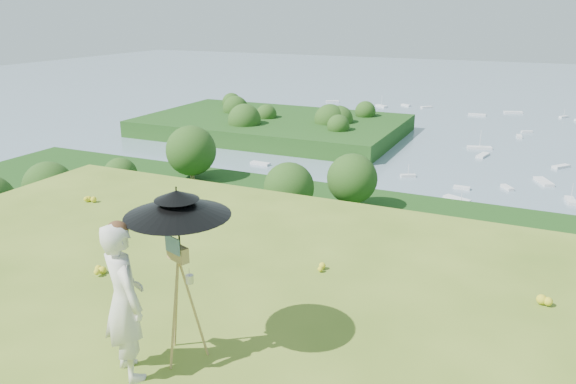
% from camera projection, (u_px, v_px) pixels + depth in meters
% --- Properties ---
extents(shoreline_tier, '(170.00, 28.00, 8.00)m').
position_uv_depth(shoreline_tier, '(492.00, 297.00, 81.50)').
color(shoreline_tier, '#676053').
rests_on(shoreline_tier, bay_water).
extents(bay_water, '(700.00, 700.00, 0.00)m').
position_uv_depth(bay_water, '(535.00, 109.00, 223.39)').
color(bay_water, slate).
rests_on(bay_water, ground).
extents(peninsula, '(90.00, 60.00, 12.00)m').
position_uv_depth(peninsula, '(272.00, 118.00, 178.23)').
color(peninsula, '#11370F').
rests_on(peninsula, bay_water).
extents(slope_trees, '(110.00, 50.00, 6.00)m').
position_uv_depth(slope_trees, '(467.00, 283.00, 40.44)').
color(slope_trees, '#214514').
rests_on(slope_trees, forest_slope).
extents(harbor_town, '(110.00, 22.00, 5.00)m').
position_uv_depth(harbor_town, '(497.00, 256.00, 79.49)').
color(harbor_town, silver).
rests_on(harbor_town, shoreline_tier).
extents(moored_boats, '(140.00, 140.00, 0.70)m').
position_uv_depth(moored_boats, '(478.00, 147.00, 160.02)').
color(moored_boats, silver).
rests_on(moored_boats, bay_water).
extents(painter, '(0.77, 0.68, 1.76)m').
position_uv_depth(painter, '(124.00, 301.00, 5.87)').
color(painter, silver).
rests_on(painter, ground).
extents(field_easel, '(0.72, 0.72, 1.50)m').
position_uv_depth(field_easel, '(181.00, 298.00, 6.21)').
color(field_easel, '#A58045').
rests_on(field_easel, ground).
extents(sun_umbrella, '(1.46, 1.46, 0.80)m').
position_uv_depth(sun_umbrella, '(178.00, 223.00, 5.95)').
color(sun_umbrella, black).
rests_on(sun_umbrella, field_easel).
extents(painter_cap, '(0.29, 0.32, 0.10)m').
position_uv_depth(painter_cap, '(117.00, 227.00, 5.62)').
color(painter_cap, '#E07B7F').
rests_on(painter_cap, painter).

